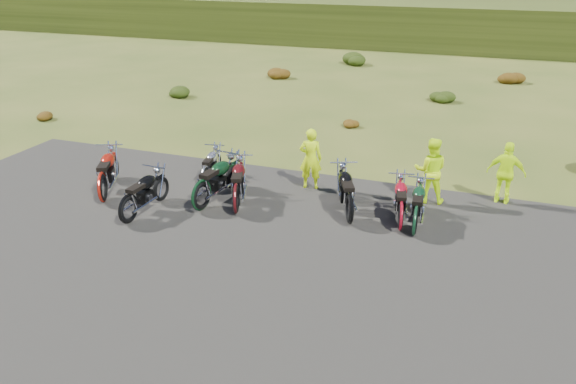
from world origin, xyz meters
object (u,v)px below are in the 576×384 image
at_px(motorcycle_7, 414,235).
at_px(person_middle, 311,160).
at_px(motorcycle_3, 206,189).
at_px(motorcycle_0, 130,224).

relative_size(motorcycle_7, person_middle, 1.16).
relative_size(motorcycle_3, motorcycle_7, 0.92).
xyz_separation_m(motorcycle_3, person_middle, (2.77, 1.06, 0.87)).
xyz_separation_m(motorcycle_7, person_middle, (-3.21, 1.91, 0.87)).
xyz_separation_m(motorcycle_0, person_middle, (3.49, 3.69, 0.87)).
height_order(motorcycle_7, person_middle, person_middle).
height_order(motorcycle_0, motorcycle_3, motorcycle_0).
bearing_deg(motorcycle_3, motorcycle_7, -109.07).
xyz_separation_m(motorcycle_3, motorcycle_7, (5.98, -0.85, 0.00)).
relative_size(motorcycle_0, person_middle, 1.22).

